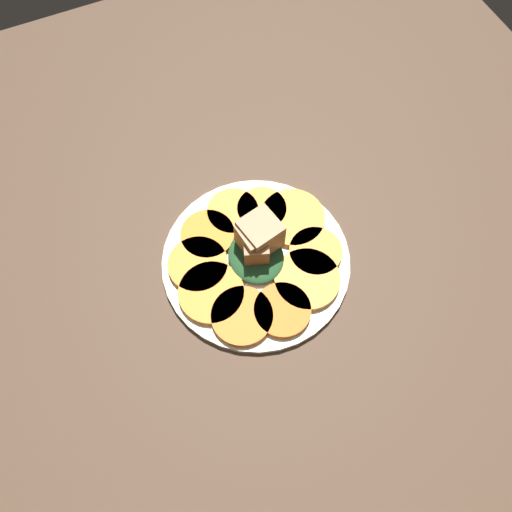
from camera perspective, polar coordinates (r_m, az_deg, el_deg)
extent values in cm
cube|color=#4C3828|center=(70.30, 0.00, -1.07)|extent=(120.00, 120.00, 2.00)
cylinder|color=beige|center=(68.94, 0.00, -0.56)|extent=(25.91, 25.91, 1.00)
cylinder|color=white|center=(68.89, 0.00, -0.55)|extent=(20.73, 20.73, 1.00)
cylinder|color=#F99539|center=(67.04, 5.86, -2.66)|extent=(8.82, 8.82, 0.93)
cylinder|color=orange|center=(68.84, 6.81, 0.50)|extent=(7.28, 7.28, 0.93)
cylinder|color=orange|center=(71.00, 4.18, 4.37)|extent=(9.17, 9.17, 0.93)
cylinder|color=orange|center=(71.50, 0.66, 5.35)|extent=(7.05, 7.05, 0.93)
cylinder|color=orange|center=(71.39, -2.60, 5.10)|extent=(7.33, 7.33, 0.93)
cylinder|color=orange|center=(69.86, -5.55, 2.45)|extent=(7.53, 7.53, 0.93)
cylinder|color=orange|center=(68.00, -6.65, -0.97)|extent=(8.16, 8.16, 0.93)
cylinder|color=orange|center=(66.25, -5.13, -4.20)|extent=(8.74, 8.74, 0.93)
cylinder|color=orange|center=(64.94, -1.60, -6.86)|extent=(8.07, 8.07, 0.93)
cylinder|color=orange|center=(65.24, 2.95, -6.22)|extent=(7.48, 7.48, 0.93)
ellipsoid|color=#1E4723|center=(67.65, 0.00, -0.07)|extent=(8.32, 7.49, 1.63)
cube|color=#9E754C|center=(65.63, 0.50, 2.59)|extent=(5.63, 5.63, 4.73)
cube|color=#9E754C|center=(65.63, -0.01, 2.10)|extent=(4.76, 4.76, 4.21)
cube|color=olive|center=(65.42, -0.02, 0.81)|extent=(4.19, 4.19, 3.28)
cube|color=silver|center=(66.73, -4.19, -3.58)|extent=(12.63, 4.56, 0.40)
cube|color=silver|center=(69.72, -4.90, 1.87)|extent=(2.13, 2.65, 0.40)
cube|color=silver|center=(71.32, -6.00, 4.09)|extent=(4.94, 1.67, 0.40)
cube|color=silver|center=(71.30, -5.47, 4.17)|extent=(4.94, 1.67, 0.40)
cube|color=silver|center=(71.29, -4.94, 4.24)|extent=(4.94, 1.67, 0.40)
cube|color=silver|center=(71.28, -4.41, 4.32)|extent=(4.94, 1.67, 0.40)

